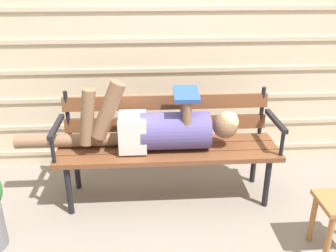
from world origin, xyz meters
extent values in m
plane|color=gray|center=(0.00, 0.00, 0.00)|extent=(12.00, 12.00, 0.00)
cube|color=beige|center=(0.00, 0.78, 1.13)|extent=(5.01, 0.06, 2.26)
cube|color=#C1AD8E|center=(0.00, 0.75, 0.13)|extent=(5.01, 0.02, 0.04)
cube|color=#C1AD8E|center=(0.00, 0.75, 0.38)|extent=(5.01, 0.02, 0.04)
cube|color=#C1AD8E|center=(0.00, 0.75, 0.63)|extent=(5.01, 0.02, 0.04)
cube|color=#C1AD8E|center=(0.00, 0.75, 0.88)|extent=(5.01, 0.02, 0.04)
cube|color=#C1AD8E|center=(0.00, 0.75, 1.13)|extent=(5.01, 0.02, 0.04)
cube|color=#C1AD8E|center=(0.00, 0.75, 1.38)|extent=(5.01, 0.02, 0.04)
cube|color=brown|center=(0.00, 0.02, 0.41)|extent=(1.67, 0.14, 0.04)
cube|color=brown|center=(0.00, 0.17, 0.41)|extent=(1.67, 0.14, 0.04)
cube|color=brown|center=(0.00, 0.32, 0.41)|extent=(1.67, 0.14, 0.04)
cube|color=brown|center=(0.00, 0.39, 0.54)|extent=(1.60, 0.05, 0.11)
cube|color=brown|center=(0.00, 0.39, 0.72)|extent=(1.60, 0.05, 0.11)
cylinder|color=black|center=(-0.77, 0.39, 0.63)|extent=(0.03, 0.03, 0.39)
cylinder|color=black|center=(0.77, 0.39, 0.63)|extent=(0.03, 0.03, 0.39)
cylinder|color=black|center=(-0.73, 0.00, 0.20)|extent=(0.04, 0.04, 0.40)
cylinder|color=black|center=(0.73, 0.00, 0.20)|extent=(0.04, 0.04, 0.40)
cylinder|color=black|center=(-0.73, 0.34, 0.20)|extent=(0.04, 0.04, 0.40)
cylinder|color=black|center=(0.73, 0.34, 0.20)|extent=(0.04, 0.04, 0.40)
cube|color=black|center=(-0.81, 0.17, 0.63)|extent=(0.04, 0.42, 0.03)
cylinder|color=black|center=(-0.81, 0.00, 0.53)|extent=(0.03, 0.03, 0.20)
cube|color=black|center=(0.81, 0.17, 0.63)|extent=(0.04, 0.42, 0.03)
cylinder|color=black|center=(0.81, 0.00, 0.53)|extent=(0.03, 0.03, 0.20)
cylinder|color=#514784|center=(0.05, 0.17, 0.57)|extent=(0.51, 0.28, 0.28)
cube|color=silver|center=(-0.26, 0.17, 0.57)|extent=(0.20, 0.27, 0.25)
sphere|color=brown|center=(0.43, 0.17, 0.60)|extent=(0.19, 0.19, 0.19)
sphere|color=#E0C67A|center=(0.45, 0.17, 0.64)|extent=(0.16, 0.16, 0.16)
cylinder|color=brown|center=(-0.42, 0.11, 0.77)|extent=(0.27, 0.11, 0.44)
cylinder|color=brown|center=(-0.57, 0.11, 0.72)|extent=(0.15, 0.09, 0.42)
cylinder|color=brown|center=(-0.74, 0.23, 0.49)|extent=(0.80, 0.10, 0.10)
cylinder|color=brown|center=(0.13, 0.09, 0.71)|extent=(0.06, 0.06, 0.27)
cylinder|color=brown|center=(0.13, 0.25, 0.71)|extent=(0.06, 0.06, 0.27)
cube|color=#284C9E|center=(0.13, 0.17, 0.86)|extent=(0.19, 0.26, 0.06)
cylinder|color=#9E6638|center=(0.91, -0.62, 0.18)|extent=(0.04, 0.04, 0.36)
cylinder|color=#9E6638|center=(0.91, -0.40, 0.18)|extent=(0.04, 0.04, 0.36)
camera|label=1|loc=(-0.16, -2.28, 1.68)|focal=38.95mm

